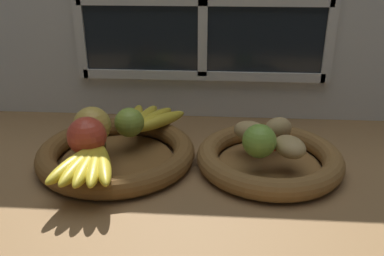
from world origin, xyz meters
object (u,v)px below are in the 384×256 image
fruit_bowl_right (269,158)px  banana_bunch_back (148,119)px  fruit_bowl_left (117,153)px  lime_near (259,141)px  chili_pepper (281,146)px  potato_small (290,147)px  banana_bunch_front (89,163)px  apple_red_front (87,136)px  potato_back (278,128)px  apple_green_back (129,122)px  apple_golden_left (93,125)px  potato_oblong (251,132)px

fruit_bowl_right → banana_bunch_back: size_ratio=1.82×
fruit_bowl_left → lime_near: 30.61cm
fruit_bowl_left → chili_pepper: (34.64, -1.03, 3.49)cm
fruit_bowl_right → potato_small: size_ratio=3.98×
banana_bunch_front → chili_pepper: size_ratio=1.64×
apple_red_front → potato_small: (40.15, 1.98, -1.90)cm
fruit_bowl_left → potato_back: bearing=7.7°
apple_red_front → lime_near: (34.03, 1.27, -0.53)cm
fruit_bowl_right → potato_small: (3.38, -3.38, 4.44)cm
apple_green_back → banana_bunch_front: bearing=-105.0°
banana_bunch_back → potato_small: potato_small is taller
apple_red_front → apple_green_back: (6.49, 9.24, -0.66)cm
banana_bunch_front → lime_near: 32.85cm
potato_back → chili_pepper: (0.02, -5.68, -1.40)cm
fruit_bowl_right → potato_back: (2.12, 4.65, 4.89)cm
apple_golden_left → potato_oblong: (33.52, 2.57, -1.76)cm
fruit_bowl_left → lime_near: size_ratio=4.99×
apple_red_front → chili_pepper: (38.90, 4.34, -2.85)cm
fruit_bowl_left → apple_green_back: (2.23, 3.87, 5.68)cm
potato_small → fruit_bowl_right: bearing=135.0°
apple_red_front → potato_oblong: (32.96, 8.33, -1.68)cm
banana_bunch_front → potato_oblong: 34.22cm
potato_oblong → potato_small: 9.59cm
fruit_bowl_left → apple_red_front: (-4.26, -5.37, 6.34)cm
banana_bunch_back → potato_back: bearing=-11.0°
banana_bunch_front → lime_near: lime_near is taller
potato_oblong → apple_golden_left: bearing=-175.6°
banana_bunch_front → potato_oblong: bearing=26.0°
apple_red_front → apple_green_back: 11.31cm
banana_bunch_front → potato_oblong: (30.74, 15.02, 0.74)cm
fruit_bowl_right → potato_oblong: potato_oblong is taller
apple_golden_left → banana_bunch_front: (2.78, -12.45, -2.50)cm
apple_red_front → chili_pepper: 39.25cm
fruit_bowl_right → potato_oblong: (-3.81, 2.96, 4.66)cm
banana_bunch_back → chili_pepper: (29.51, -11.40, -0.42)cm
fruit_bowl_left → lime_near: bearing=-7.8°
fruit_bowl_right → potato_oblong: size_ratio=3.86×
potato_back → lime_near: lime_near is taller
potato_small → lime_near: (-6.12, -0.72, 1.37)cm
banana_bunch_front → potato_small: bearing=12.9°
banana_bunch_back → potato_small: bearing=-24.1°
fruit_bowl_left → potato_oblong: size_ratio=4.26×
banana_bunch_back → chili_pepper: banana_bunch_back is taller
banana_bunch_back → banana_bunch_front: bearing=-107.7°
apple_golden_left → banana_bunch_front: 13.00cm
fruit_bowl_right → potato_small: bearing=-45.0°
apple_green_back → potato_small: apple_green_back is taller
fruit_bowl_left → lime_near: lime_near is taller
apple_golden_left → banana_bunch_front: bearing=-77.4°
apple_red_front → apple_golden_left: bearing=95.5°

